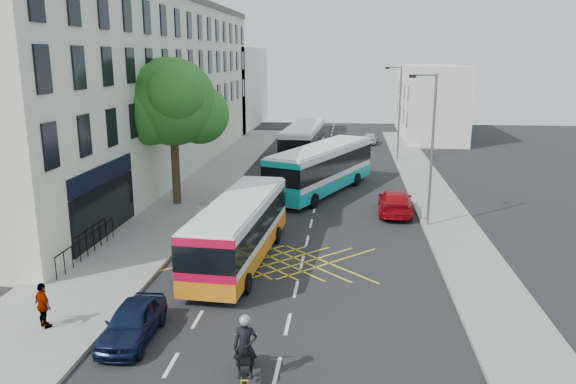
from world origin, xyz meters
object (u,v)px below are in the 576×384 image
(bus_mid, at_px, (322,168))
(distant_car_silver, at_px, (370,138))
(bus_far, at_px, (303,142))
(pedestrian_far, at_px, (43,306))
(street_tree, at_px, (172,103))
(lamp_far, at_px, (398,108))
(red_hatchback, at_px, (395,202))
(parked_car_silver, at_px, (213,221))
(lamp_near, at_px, (431,142))
(bus_near, at_px, (240,229))
(distant_car_grey, at_px, (308,134))
(parked_car_blue, at_px, (133,322))
(motorbike, at_px, (245,351))

(bus_mid, bearing_deg, distant_car_silver, 102.37)
(distant_car_silver, bearing_deg, bus_mid, 85.41)
(bus_far, xyz_separation_m, pedestrian_far, (-6.08, -32.36, -0.73))
(street_tree, relative_size, lamp_far, 1.10)
(red_hatchback, distance_m, distant_car_silver, 26.99)
(lamp_far, distance_m, parked_car_silver, 25.36)
(red_hatchback, bearing_deg, lamp_near, 121.59)
(bus_near, xyz_separation_m, distant_car_silver, (7.03, 35.74, -0.90))
(red_hatchback, distance_m, distant_car_grey, 30.53)
(pedestrian_far, bearing_deg, parked_car_silver, -72.21)
(parked_car_blue, bearing_deg, distant_car_silver, 77.20)
(lamp_near, relative_size, lamp_far, 1.00)
(bus_far, height_order, motorbike, bus_far)
(bus_mid, distance_m, parked_car_silver, 10.98)
(bus_far, bearing_deg, parked_car_silver, -94.72)
(bus_near, relative_size, bus_mid, 0.89)
(distant_car_grey, relative_size, distant_car_silver, 1.22)
(bus_near, relative_size, parked_car_silver, 2.29)
(lamp_near, bearing_deg, bus_far, 113.26)
(lamp_far, bearing_deg, motorbike, -101.12)
(motorbike, xyz_separation_m, distant_car_silver, (5.05, 45.20, -0.37))
(bus_far, bearing_deg, bus_near, -88.80)
(bus_near, height_order, motorbike, bus_near)
(bus_far, xyz_separation_m, parked_car_silver, (-2.94, -21.44, -0.93))
(pedestrian_far, bearing_deg, lamp_far, -79.26)
(bus_far, distance_m, pedestrian_far, 32.93)
(lamp_far, relative_size, distant_car_grey, 1.87)
(bus_near, bearing_deg, lamp_near, 38.28)
(bus_mid, relative_size, pedestrian_far, 7.26)
(street_tree, relative_size, motorbike, 3.78)
(parked_car_blue, bearing_deg, lamp_far, 70.88)
(bus_far, distance_m, distant_car_grey, 13.32)
(pedestrian_far, bearing_deg, distant_car_silver, -72.13)
(lamp_far, bearing_deg, lamp_near, -90.00)
(bus_mid, bearing_deg, street_tree, -131.44)
(bus_near, xyz_separation_m, parked_car_blue, (-2.11, -7.42, -0.88))
(lamp_near, xyz_separation_m, pedestrian_far, (-14.23, -13.39, -3.67))
(motorbike, height_order, distant_car_silver, motorbike)
(street_tree, height_order, parked_car_blue, street_tree)
(parked_car_silver, distance_m, pedestrian_far, 11.37)
(red_hatchback, bearing_deg, bus_near, 51.64)
(lamp_near, relative_size, bus_mid, 0.70)
(motorbike, relative_size, red_hatchback, 0.48)
(bus_far, bearing_deg, parked_car_blue, -92.06)
(bus_mid, distance_m, motorbike, 22.87)
(parked_car_silver, distance_m, distant_car_silver, 33.32)
(lamp_far, bearing_deg, bus_mid, -115.09)
(street_tree, bearing_deg, bus_mid, 25.96)
(bus_near, relative_size, red_hatchback, 2.14)
(bus_near, relative_size, distant_car_grey, 2.40)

